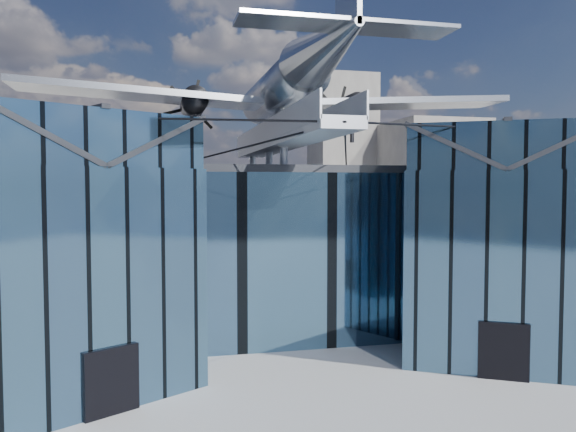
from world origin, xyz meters
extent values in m
plane|color=#949498|center=(0.00, 0.00, 0.00)|extent=(120.00, 120.00, 0.00)
cube|color=#3F6280|center=(0.00, 9.00, 4.75)|extent=(28.00, 14.00, 9.50)
cube|color=#23252A|center=(0.00, 9.00, 9.70)|extent=(28.00, 14.00, 0.40)
cube|color=#3F6280|center=(-10.50, -1.00, 4.75)|extent=(11.79, 11.43, 9.50)
cube|color=#3F6280|center=(-10.50, -1.00, 10.60)|extent=(11.56, 11.20, 2.20)
cube|color=#23252A|center=(-12.45, -2.12, 10.60)|extent=(7.98, 9.23, 2.40)
cube|color=#23252A|center=(-8.55, 0.12, 10.60)|extent=(7.98, 9.23, 2.40)
cube|color=#23252A|center=(-10.50, -1.00, 11.75)|extent=(4.30, 7.10, 0.18)
cube|color=black|center=(-8.48, -4.51, 1.30)|extent=(2.03, 1.32, 2.60)
cube|color=black|center=(-6.60, 1.25, 4.75)|extent=(0.34, 0.34, 9.50)
cube|color=#3F6280|center=(10.50, -1.00, 4.75)|extent=(11.79, 11.43, 9.50)
cube|color=#3F6280|center=(10.50, -1.00, 10.60)|extent=(11.56, 11.20, 2.20)
cube|color=#23252A|center=(8.55, 0.12, 10.60)|extent=(7.98, 9.23, 2.40)
cube|color=#23252A|center=(12.45, -2.12, 10.60)|extent=(7.98, 9.23, 2.40)
cube|color=#23252A|center=(10.50, -1.00, 11.75)|extent=(4.30, 7.10, 0.18)
cube|color=black|center=(8.48, -4.51, 1.30)|extent=(2.03, 1.32, 2.60)
cube|color=black|center=(6.60, 1.25, 4.75)|extent=(0.34, 0.34, 9.50)
cube|color=#A0A4AD|center=(0.00, 3.50, 11.10)|extent=(1.80, 21.00, 0.50)
cube|color=#A0A4AD|center=(-0.90, 3.50, 11.75)|extent=(0.08, 21.00, 1.10)
cube|color=#A0A4AD|center=(0.90, 3.50, 11.75)|extent=(0.08, 21.00, 1.10)
cylinder|color=#A0A4AD|center=(0.00, 13.00, 10.43)|extent=(0.44, 0.44, 1.35)
cylinder|color=#A0A4AD|center=(0.00, 7.00, 10.43)|extent=(0.44, 0.44, 1.35)
cylinder|color=#A0A4AD|center=(0.00, 3.00, 10.43)|extent=(0.44, 0.44, 1.35)
cylinder|color=#A0A4AD|center=(0.00, 4.00, 12.05)|extent=(0.70, 0.70, 1.40)
cylinder|color=black|center=(-5.25, -4.00, 11.40)|extent=(10.55, 6.08, 0.69)
cylinder|color=black|center=(5.25, -4.00, 11.40)|extent=(10.55, 6.08, 0.69)
cylinder|color=black|center=(-3.00, 1.50, 10.55)|extent=(6.09, 17.04, 1.19)
cylinder|color=black|center=(3.00, 1.50, 10.55)|extent=(6.09, 17.04, 1.19)
cylinder|color=#A1A6AD|center=(0.00, 4.00, 14.00)|extent=(2.50, 11.00, 2.50)
sphere|color=#A1A6AD|center=(0.00, 9.50, 14.00)|extent=(2.50, 2.50, 2.50)
cube|color=black|center=(0.00, 8.50, 14.69)|extent=(1.60, 1.40, 0.50)
cone|color=#A1A6AD|center=(0.00, -5.00, 14.30)|extent=(2.50, 7.00, 2.50)
cube|color=#A1A6AD|center=(0.00, -7.20, 14.50)|extent=(8.00, 1.80, 0.14)
cube|color=#A1A6AD|center=(-7.00, 5.00, 13.70)|extent=(14.00, 3.20, 1.08)
cylinder|color=black|center=(-4.60, 5.60, 13.45)|extent=(1.44, 3.20, 1.44)
cone|color=black|center=(-4.60, 7.40, 13.45)|extent=(0.70, 0.70, 0.70)
cube|color=black|center=(-4.60, 7.55, 13.45)|extent=(1.05, 0.06, 3.33)
cube|color=black|center=(-4.60, 7.55, 13.45)|extent=(2.53, 0.06, 2.53)
cube|color=black|center=(-4.60, 7.55, 13.45)|extent=(3.33, 0.06, 1.05)
cylinder|color=black|center=(-4.60, 5.00, 12.22)|extent=(0.24, 0.24, 1.75)
cube|color=#A1A6AD|center=(7.00, 5.00, 13.70)|extent=(14.00, 3.20, 1.08)
cylinder|color=black|center=(4.60, 5.60, 13.45)|extent=(1.44, 3.20, 1.44)
cone|color=black|center=(4.60, 7.40, 13.45)|extent=(0.70, 0.70, 0.70)
cube|color=black|center=(4.60, 7.55, 13.45)|extent=(1.05, 0.06, 3.33)
cube|color=black|center=(4.60, 7.55, 13.45)|extent=(2.53, 0.06, 2.53)
cube|color=black|center=(4.60, 7.55, 13.45)|extent=(3.33, 0.06, 1.05)
cylinder|color=black|center=(4.60, 5.00, 12.22)|extent=(0.24, 0.24, 1.75)
cube|color=gray|center=(32.00, 48.00, 9.00)|extent=(12.00, 14.00, 18.00)
cube|color=gray|center=(-20.00, 55.00, 7.00)|extent=(14.00, 10.00, 14.00)
cube|color=gray|center=(22.00, 58.00, 13.00)|extent=(9.00, 9.00, 26.00)
camera|label=1|loc=(-6.74, -26.56, 8.74)|focal=35.00mm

